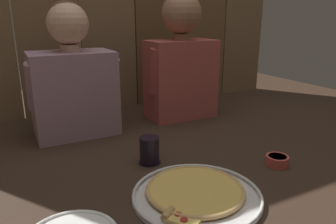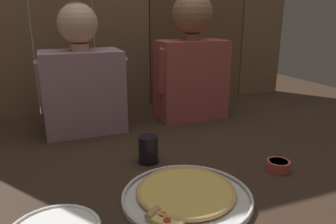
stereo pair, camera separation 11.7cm
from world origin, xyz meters
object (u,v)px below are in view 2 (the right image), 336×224
pizza_tray (186,194)px  diner_right (191,58)px  drinking_glass (148,149)px  dipping_bowl (278,165)px  diner_left (82,76)px

pizza_tray → diner_right: size_ratio=0.61×
pizza_tray → drinking_glass: bearing=96.4°
drinking_glass → diner_right: size_ratio=0.16×
dipping_bowl → diner_left: size_ratio=0.14×
drinking_glass → diner_right: diner_right is taller
pizza_tray → diner_right: 0.85m
diner_left → diner_right: (0.55, 0.00, 0.06)m
diner_left → diner_right: diner_right is taller
pizza_tray → dipping_bowl: dipping_bowl is taller
dipping_bowl → diner_right: diner_right is taller
pizza_tray → diner_left: diner_left is taller
diner_right → drinking_glass: bearing=-130.7°
dipping_bowl → diner_left: (-0.57, 0.67, 0.24)m
drinking_glass → dipping_bowl: size_ratio=1.23×
diner_left → diner_right: 0.55m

